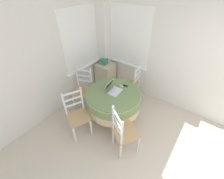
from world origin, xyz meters
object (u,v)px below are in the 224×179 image
at_px(dining_chair_near_back_window, 84,90).
at_px(computer_mouse, 121,86).
at_px(dining_chair_near_right_window, 132,84).
at_px(cell_phone, 125,86).
at_px(round_dining_table, 113,99).
at_px(storage_box, 104,62).
at_px(corner_cabinet, 106,74).
at_px(laptop, 113,89).
at_px(dining_chair_camera_near, 123,133).
at_px(dining_chair_left_flank, 77,115).

bearing_deg(dining_chair_near_back_window, computer_mouse, -66.74).
relative_size(dining_chair_near_back_window, dining_chair_near_right_window, 1.00).
distance_m(cell_phone, dining_chair_near_back_window, 1.04).
height_order(round_dining_table, storage_box, storage_box).
distance_m(dining_chair_near_right_window, storage_box, 1.03).
relative_size(dining_chair_near_back_window, corner_cabinet, 1.48).
xyz_separation_m(computer_mouse, cell_phone, (0.09, -0.06, -0.02)).
bearing_deg(laptop, corner_cabinet, 45.27).
xyz_separation_m(dining_chair_near_right_window, dining_chair_camera_near, (-1.39, -0.65, 0.00)).
xyz_separation_m(dining_chair_left_flank, corner_cabinet, (1.72, 0.63, -0.13)).
relative_size(round_dining_table, cell_phone, 9.35).
distance_m(dining_chair_near_right_window, dining_chair_camera_near, 1.53).
distance_m(computer_mouse, dining_chair_near_back_window, 0.96).
distance_m(laptop, dining_chair_near_right_window, 0.84).
bearing_deg(storage_box, dining_chair_left_flank, -158.94).
height_order(round_dining_table, dining_chair_left_flank, dining_chair_left_flank).
xyz_separation_m(laptop, dining_chair_near_back_window, (-0.14, 0.78, -0.29)).
height_order(dining_chair_near_back_window, storage_box, dining_chair_near_back_window).
relative_size(round_dining_table, storage_box, 7.14).
bearing_deg(computer_mouse, round_dining_table, 177.57).
height_order(dining_chair_near_back_window, corner_cabinet, dining_chair_near_back_window).
bearing_deg(dining_chair_near_right_window, dining_chair_left_flank, 168.25).
relative_size(cell_phone, corner_cabinet, 0.19).
distance_m(computer_mouse, dining_chair_near_right_window, 0.62).
xyz_separation_m(dining_chair_near_back_window, storage_box, (1.03, 0.17, 0.29)).
relative_size(round_dining_table, dining_chair_near_back_window, 1.18).
xyz_separation_m(laptop, computer_mouse, (0.22, -0.07, -0.03)).
height_order(laptop, dining_chair_left_flank, dining_chair_left_flank).
bearing_deg(dining_chair_near_back_window, round_dining_table, -83.71).
xyz_separation_m(computer_mouse, dining_chair_camera_near, (-0.83, -0.61, -0.27)).
xyz_separation_m(round_dining_table, cell_phone, (0.36, -0.07, 0.18)).
bearing_deg(dining_chair_near_right_window, storage_box, 83.80).
bearing_deg(dining_chair_left_flank, storage_box, 21.06).
relative_size(laptop, dining_chair_near_right_window, 0.33).
bearing_deg(round_dining_table, dining_chair_near_back_window, 96.29).
height_order(dining_chair_near_back_window, dining_chair_near_right_window, same).
height_order(round_dining_table, corner_cabinet, round_dining_table).
xyz_separation_m(dining_chair_left_flank, storage_box, (1.69, 0.65, 0.29)).
bearing_deg(dining_chair_near_right_window, round_dining_table, -178.41).
bearing_deg(corner_cabinet, dining_chair_camera_near, -133.55).
bearing_deg(dining_chair_camera_near, dining_chair_near_right_window, 24.93).
bearing_deg(cell_phone, dining_chair_near_right_window, 11.13).
xyz_separation_m(dining_chair_camera_near, dining_chair_left_flank, (-0.19, 0.97, 0.00)).
relative_size(corner_cabinet, storage_box, 4.10).
height_order(round_dining_table, dining_chair_near_right_window, dining_chair_near_right_window).
height_order(computer_mouse, storage_box, storage_box).
bearing_deg(round_dining_table, corner_cabinet, 45.44).
bearing_deg(dining_chair_near_right_window, cell_phone, -168.87).
xyz_separation_m(laptop, dining_chair_camera_near, (-0.61, -0.68, -0.29)).
xyz_separation_m(dining_chair_near_back_window, dining_chair_camera_near, (-0.47, -1.46, 0.00)).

